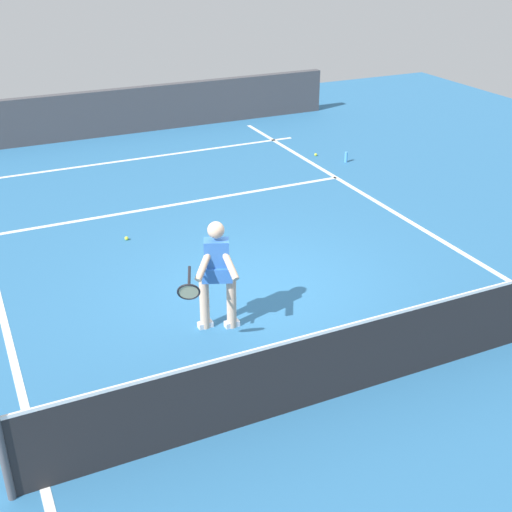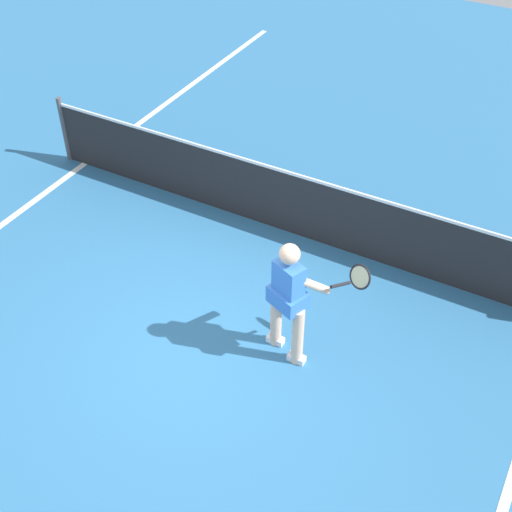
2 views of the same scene
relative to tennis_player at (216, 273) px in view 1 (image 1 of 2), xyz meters
The scene contains 11 objects.
ground_plane 1.40m from the tennis_player, 150.01° to the right, with size 24.52×24.52×0.00m, color teal.
court_back_wall 9.74m from the tennis_player, 95.68° to the right, with size 12.15×0.24×1.15m, color #47474C.
baseline_marking 7.59m from the tennis_player, 97.34° to the right, with size 8.15×0.10×0.01m, color white.
service_line_marking 4.63m from the tennis_player, 102.23° to the right, with size 7.15×0.10×0.01m, color white.
sideline_left_marking 4.65m from the tennis_player, behind, with size 0.10×16.86×0.01m, color white.
sideline_right_marking 2.80m from the tennis_player, 12.01° to the right, with size 0.10×16.86×0.01m, color white.
court_net 2.21m from the tennis_player, 116.27° to the left, with size 7.83×0.08×1.05m.
tennis_player is the anchor object (origin of this frame).
tennis_ball_near 3.38m from the tennis_player, 83.41° to the right, with size 0.07×0.07×0.07m, color #D1E533.
tennis_ball_mid 7.73m from the tennis_player, 129.44° to the right, with size 0.07×0.07×0.07m, color #D1E533.
water_bottle 7.48m from the tennis_player, 135.17° to the right, with size 0.07×0.07×0.24m, color #4C9EE5.
Camera 1 is at (3.76, 7.77, 4.94)m, focal length 47.22 mm.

